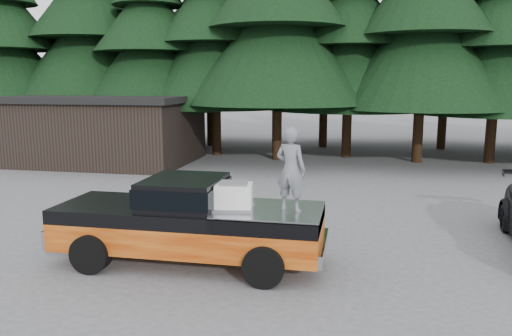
% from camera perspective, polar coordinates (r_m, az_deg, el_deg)
% --- Properties ---
extents(ground, '(120.00, 120.00, 0.00)m').
position_cam_1_polar(ground, '(11.84, -3.99, -9.84)').
color(ground, '#4E4E50').
rests_on(ground, ground).
extents(pickup_truck, '(6.00, 2.04, 1.33)m').
position_cam_1_polar(pickup_truck, '(11.19, -7.61, -7.49)').
color(pickup_truck, orange).
rests_on(pickup_truck, ground).
extents(truck_cab, '(1.66, 1.90, 0.59)m').
position_cam_1_polar(truck_cab, '(10.98, -8.22, -2.66)').
color(truck_cab, black).
rests_on(truck_cab, pickup_truck).
extents(air_compressor, '(0.84, 0.73, 0.52)m').
position_cam_1_polar(air_compressor, '(10.49, -2.55, -3.36)').
color(air_compressor, silver).
rests_on(air_compressor, pickup_truck).
extents(man_on_bed, '(0.73, 0.58, 1.75)m').
position_cam_1_polar(man_on_bed, '(10.26, 3.99, -0.16)').
color(man_on_bed, slate).
rests_on(man_on_bed, pickup_truck).
extents(utility_building, '(8.40, 6.40, 3.30)m').
position_cam_1_polar(utility_building, '(25.81, -16.40, 4.32)').
color(utility_building, black).
rests_on(utility_building, ground).
extents(treeline, '(60.15, 16.05, 17.50)m').
position_cam_1_polar(treeline, '(28.30, 6.37, 17.41)').
color(treeline, black).
rests_on(treeline, ground).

